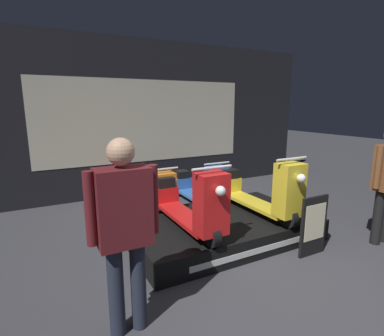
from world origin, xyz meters
TOP-DOWN VIEW (x-y plane):
  - ground_plane at (0.00, 0.00)m, footprint 30.00×30.00m
  - shop_wall_back at (0.00, 4.09)m, footprint 8.14×0.09m
  - display_platform at (0.13, 1.37)m, footprint 2.63×1.58m
  - scooter_display_left at (-0.46, 1.28)m, footprint 0.49×1.77m
  - scooter_display_right at (0.72, 1.28)m, footprint 0.49×1.77m
  - scooter_backrow_0 at (-0.43, 2.76)m, footprint 0.49×1.77m
  - scooter_backrow_1 at (0.56, 2.76)m, footprint 0.49×1.77m
  - person_left_browsing at (-1.57, 0.19)m, footprint 0.58×0.24m
  - price_sign_board at (0.88, 0.39)m, footprint 0.42×0.04m

SIDE VIEW (x-z plane):
  - ground_plane at x=0.00m, z-range 0.00..0.00m
  - display_platform at x=0.13m, z-range 0.00..0.30m
  - scooter_backrow_0 at x=-0.43m, z-range -0.12..0.81m
  - scooter_backrow_1 at x=0.56m, z-range -0.12..0.81m
  - price_sign_board at x=0.88m, z-range 0.00..0.79m
  - scooter_display_left at x=-0.46m, z-range 0.18..1.11m
  - scooter_display_right at x=0.72m, z-range 0.18..1.11m
  - person_left_browsing at x=-1.57m, z-range 0.15..1.80m
  - shop_wall_back at x=0.00m, z-range 0.00..3.20m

